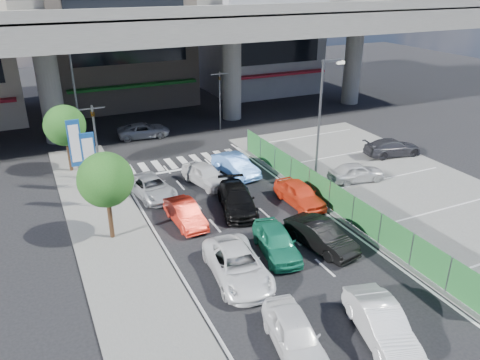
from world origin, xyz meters
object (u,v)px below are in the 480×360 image
traffic_light_right (220,86)px  sedan_white_front_mid (206,175)px  taxi_orange_left (185,213)px  taxi_orange_right (300,194)px  parked_sedan_white (356,172)px  traffic_cone (333,192)px  street_lamp_right (322,111)px  sedan_white_mid_left (238,265)px  traffic_light_left (94,125)px  tree_near (106,180)px  parked_sedan_dgrey (392,147)px  tree_far (65,126)px  sedan_black_mid (237,199)px  street_lamp_left (78,93)px  signboard_far (75,145)px  hatch_black_mid_right (321,236)px  wagon_silver_front_left (151,187)px  crossing_wagon_silver (144,130)px  van_white_back_left (295,334)px  signboard_near (90,160)px  kei_truck_front_right (236,165)px  hatch_white_back_mid (381,323)px

traffic_light_right → sedan_white_front_mid: traffic_light_right is taller
traffic_light_right → taxi_orange_left: (-8.47, -15.06, -3.31)m
taxi_orange_right → sedan_white_front_mid: bearing=126.9°
parked_sedan_white → traffic_cone: (-2.86, -1.47, -0.30)m
street_lamp_right → sedan_white_mid_left: street_lamp_right is taller
traffic_light_left → tree_near: bearing=-95.7°
traffic_light_left → taxi_orange_right: (10.26, -8.71, -3.25)m
parked_sedan_dgrey → tree_far: bearing=81.7°
tree_far → sedan_black_mid: bearing=-51.6°
parked_sedan_white → traffic_cone: size_ratio=5.44×
street_lamp_left → signboard_far: bearing=-100.3°
hatch_black_mid_right → wagon_silver_front_left: (-6.14, 9.56, -0.08)m
crossing_wagon_silver → traffic_light_left: bearing=152.5°
signboard_far → van_white_back_left: 18.75m
signboard_far → crossing_wagon_silver: 11.23m
sedan_white_front_mid → signboard_far: bearing=148.2°
traffic_light_right → street_lamp_right: 13.13m
traffic_light_right → sedan_black_mid: traffic_light_right is taller
sedan_white_mid_left → crossing_wagon_silver: (1.30, 21.85, -0.07)m
traffic_light_right → signboard_near: (-12.70, -11.01, -0.87)m
kei_truck_front_right → hatch_white_back_mid: bearing=-105.5°
hatch_white_back_mid → taxi_orange_left: bearing=122.0°
taxi_orange_right → tree_near: bearing=175.1°
street_lamp_right → tree_near: 14.38m
taxi_orange_right → crossing_wagon_silver: (-5.26, 16.59, -0.08)m
van_white_back_left → traffic_light_left: bearing=111.7°
sedan_black_mid → signboard_near: bearing=167.9°
parked_sedan_white → kei_truck_front_right: bearing=65.9°
hatch_white_back_mid → taxi_orange_left: hatch_white_back_mid is taller
street_lamp_right → sedan_white_front_mid: street_lamp_right is taller
traffic_light_right → crossing_wagon_silver: bearing=172.5°
traffic_cone → hatch_white_back_mid: bearing=-117.3°
traffic_light_left → traffic_light_right: same height
hatch_white_back_mid → signboard_far: bearing=128.3°
traffic_light_left → traffic_cone: traffic_light_left is taller
tree_far → wagon_silver_front_left: 8.01m
hatch_black_mid_right → sedan_black_mid: hatch_black_mid_right is taller
sedan_white_mid_left → kei_truck_front_right: (4.99, 11.07, 0.01)m
street_lamp_left → wagon_silver_front_left: (2.59, -9.82, -4.16)m
signboard_far → taxi_orange_right: 14.17m
van_white_back_left → sedan_black_mid: bearing=86.4°
hatch_black_mid_right → parked_sedan_white: hatch_black_mid_right is taller
tree_far → parked_sedan_white: 19.93m
tree_near → van_white_back_left: 12.09m
parked_sedan_white → street_lamp_right: bearing=65.0°
hatch_white_back_mid → wagon_silver_front_left: hatch_white_back_mid is taller
street_lamp_left → taxi_orange_right: street_lamp_left is taller
wagon_silver_front_left → traffic_cone: wagon_silver_front_left is taller
parked_sedan_white → sedan_white_mid_left: bearing=128.9°
signboard_near → taxi_orange_right: size_ratio=1.16×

